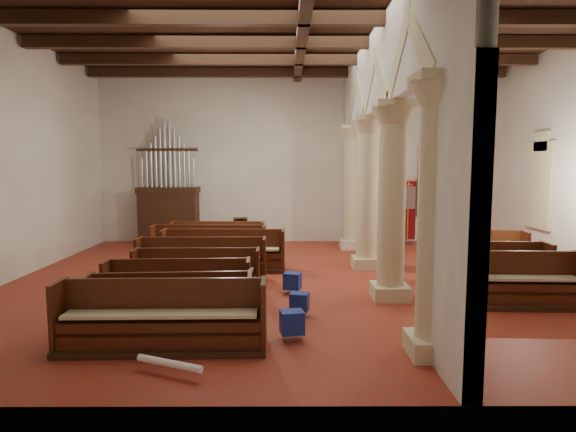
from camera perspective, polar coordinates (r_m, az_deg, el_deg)
The scene contains 30 objects.
floor at distance 11.69m, azimuth 1.64°, elevation -7.74°, with size 14.00×14.00×0.00m, color maroon.
ceiling at distance 11.78m, azimuth 1.74°, elevation 21.88°, with size 14.00×14.00×0.00m, color #341C11.
wall_back at distance 17.34m, azimuth 1.02°, elevation 6.82°, with size 14.00×0.02×6.00m, color white.
wall_front at distance 5.35m, azimuth 3.84°, elevation 8.12°, with size 14.00×0.02×6.00m, color white.
wall_left at distance 13.13m, azimuth -30.71°, elevation 6.14°, with size 0.02×12.00×6.00m, color white.
ceiling_beams at distance 11.73m, azimuth 1.73°, elevation 21.04°, with size 13.80×11.80×0.30m, color #361C11, non-canonical shape.
arcade at distance 11.57m, azimuth 10.78°, elevation 9.80°, with size 0.90×11.90×6.00m.
window_right_b at distance 15.68m, azimuth 27.80°, elevation 3.25°, with size 0.03×1.00×2.20m, color #2B624F.
window_back at distance 18.14m, azimuth 17.05°, elevation 4.00°, with size 1.00×0.03×2.20m, color #2B624F.
pipe_organ at distance 17.40m, azimuth -13.94°, elevation 1.27°, with size 2.10×0.85×4.40m.
lectern at distance 15.72m, azimuth -5.66°, elevation -2.42°, with size 0.49×0.50×1.13m.
dossal_curtain at distance 17.76m, azimuth 12.38°, elevation 0.74°, with size 1.80×0.07×2.17m.
processional_banner at distance 17.33m, azimuth 14.00°, elevation -0.75°, with size 0.50×0.64×2.19m.
hymnal_box_a at distance 7.92m, azimuth 0.48°, elevation -12.47°, with size 0.37×0.30×0.37m, color navy.
hymnal_box_b at distance 9.07m, azimuth 1.37°, elevation -10.13°, with size 0.33×0.27×0.33m, color navy.
hymnal_box_c at distance 10.55m, azimuth 0.54°, elevation -7.71°, with size 0.36×0.29×0.36m, color navy.
tube_heater_a at distance 6.92m, azimuth -13.88°, elevation -16.60°, with size 0.10×0.10×1.01m, color white.
tube_heater_b at distance 9.06m, azimuth -9.41°, elevation -10.94°, with size 0.09×0.09×0.92m, color white.
nave_pew_0 at distance 7.70m, azimuth -14.68°, elevation -12.67°, with size 3.16×0.78×1.07m.
nave_pew_1 at distance 8.42m, azimuth -13.77°, elevation -11.17°, with size 2.77×0.85×1.00m.
nave_pew_2 at distance 9.52m, azimuth -12.88°, elevation -9.09°, with size 2.77×0.80×1.00m.
nave_pew_3 at distance 10.70m, azimuth -10.74°, elevation -7.37°, with size 2.73×0.69×0.99m.
nave_pew_4 at distance 11.79m, azimuth -10.17°, elevation -5.98°, with size 3.08×0.72×1.05m.
nave_pew_5 at distance 12.86m, azimuth -7.64°, elevation -4.87°, with size 3.24×0.81×1.09m.
nave_pew_6 at distance 13.71m, azimuth -9.40°, elevation -4.18°, with size 3.23×0.82×1.10m.
nave_pew_7 at distance 14.79m, azimuth -8.33°, elevation -3.44°, with size 2.83×0.74×1.06m.
aisle_pew_0 at distance 10.68m, azimuth 26.38°, elevation -7.72°, with size 2.19×0.81×1.09m.
aisle_pew_1 at distance 11.57m, azimuth 23.94°, elevation -6.52°, with size 2.04×0.79×1.11m.
aisle_pew_2 at distance 12.51m, azimuth 21.78°, elevation -5.74°, with size 1.69×0.69×0.95m.
aisle_pew_3 at distance 13.56m, azimuth 22.63°, elevation -4.66°, with size 1.90×0.86×1.10m.
Camera 1 is at (-0.38, -11.34, 2.82)m, focal length 30.00 mm.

